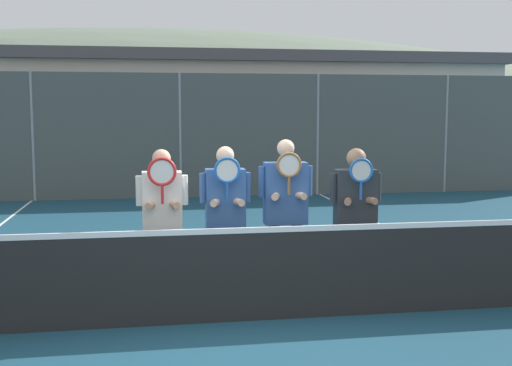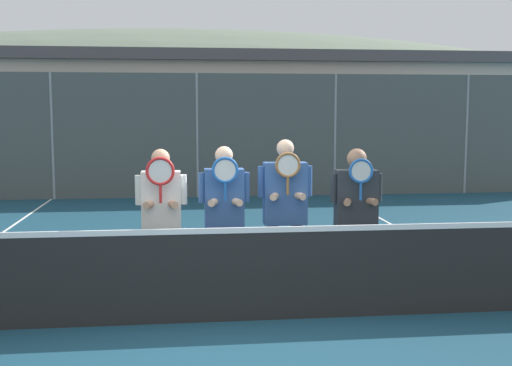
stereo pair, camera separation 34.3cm
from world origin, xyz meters
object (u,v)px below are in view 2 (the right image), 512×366
Objects in this scene: player_center_left at (224,213)px; player_center_right at (285,207)px; car_center at (353,149)px; player_rightmost at (356,210)px; player_leftmost at (161,215)px; car_left_of_center at (179,151)px.

player_center_right reaches higher than player_center_left.
player_center_left is at bearing -111.32° from car_center.
player_leftmost is at bearing -179.64° from player_rightmost.
player_center_left is (0.68, -0.02, 0.01)m from player_leftmost.
player_rightmost is 12.40m from car_center.
player_center_left is 1.48m from player_rightmost.
car_left_of_center is at bearing 92.61° from player_center_left.
player_rightmost is 12.22m from car_left_of_center.
car_center is at bearing 65.89° from player_leftmost.
player_center_right reaches higher than player_leftmost.
player_center_right is (0.68, 0.08, 0.05)m from player_center_left.
player_center_left is at bearing -173.49° from player_center_right.
car_left_of_center is (-1.23, 12.02, -0.13)m from player_center_right.
car_left_of_center reaches higher than player_leftmost.
car_left_of_center is (-2.03, 12.05, -0.09)m from player_rightmost.
player_center_right is 0.40× the size of car_center.
player_center_left is at bearing -2.08° from player_leftmost.
car_center reaches higher than player_center_left.
player_leftmost reaches higher than player_rightmost.
car_left_of_center is 5.24m from car_center.
player_center_right is 12.59m from car_center.
player_leftmost is at bearing 177.92° from player_center_left.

